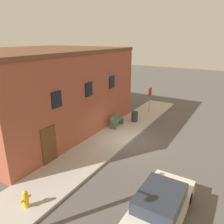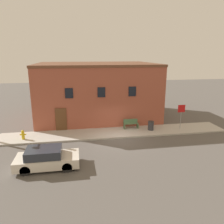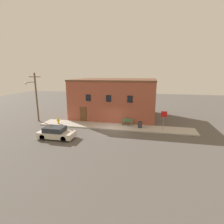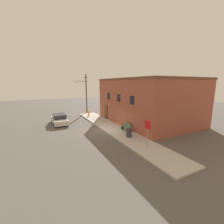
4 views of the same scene
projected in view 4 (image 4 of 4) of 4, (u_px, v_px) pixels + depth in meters
The scene contains 9 objects.
ground_plane at pixel (103, 131), 17.04m from camera, with size 80.00×80.00×0.00m, color #56514C.
sidewalk at pixel (113, 129), 17.63m from camera, with size 20.09×2.67×0.14m.
brick_building at pixel (147, 100), 20.66m from camera, with size 12.46×9.23×5.96m.
fire_hydrant at pixel (89, 113), 24.15m from camera, with size 0.50×0.24×0.78m.
stop_sign at pixel (147, 129), 11.92m from camera, with size 0.69×0.06×2.28m.
bench at pixel (126, 127), 16.47m from camera, with size 1.35×0.44×0.87m.
trash_bin at pixel (129, 133), 14.66m from camera, with size 0.55×0.55×0.82m.
utility_pole at pixel (85, 92), 27.02m from camera, with size 1.80×2.21×6.92m.
parked_car at pixel (60, 119), 19.84m from camera, with size 3.88×1.76×1.28m.
Camera 4 is at (15.00, -6.53, 5.32)m, focal length 24.00 mm.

